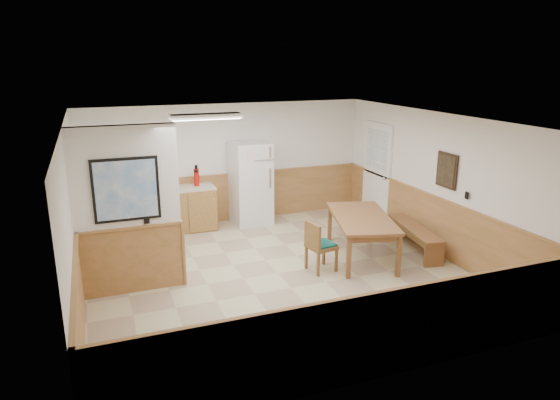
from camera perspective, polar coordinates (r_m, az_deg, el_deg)
name	(u,v)px	position (r m, az deg, el deg)	size (l,w,h in m)	color
ground	(278,273)	(8.25, -0.27, -8.36)	(6.00, 6.00, 0.00)	beige
ceiling	(277,120)	(7.57, -0.29, 9.16)	(6.00, 6.00, 0.02)	white
back_wall	(228,163)	(10.60, -6.01, 4.18)	(6.00, 0.02, 2.50)	white
right_wall	(436,183)	(9.27, 17.36, 1.83)	(0.02, 6.00, 2.50)	white
left_wall	(72,221)	(7.37, -22.71, -2.26)	(0.02, 6.00, 2.50)	white
wainscot_back	(229,198)	(10.76, -5.86, 0.25)	(6.00, 0.04, 1.00)	#C07E4D
wainscot_right	(431,224)	(9.46, 16.89, -2.59)	(0.04, 6.00, 1.00)	#C07E4D
wainscot_left	(79,272)	(7.62, -21.95, -7.62)	(0.04, 6.00, 1.00)	#C07E4D
partition_wall	(128,213)	(7.56, -17.00, -1.40)	(1.50, 0.20, 2.50)	white
kitchen_counter	(175,209)	(10.25, -11.94, -1.04)	(2.20, 0.61, 1.00)	#AD7E3D
exterior_door	(377,172)	(10.81, 10.98, 3.13)	(0.07, 1.02, 2.15)	white
kitchen_window	(123,156)	(10.20, -17.52, 4.78)	(0.80, 0.04, 1.00)	white
wall_painting	(447,170)	(8.96, 18.52, 3.23)	(0.04, 0.50, 0.60)	black
fluorescent_fixture	(206,116)	(8.59, -8.47, 9.43)	(1.20, 0.30, 0.09)	white
refrigerator	(251,184)	(10.44, -3.36, 1.90)	(0.80, 0.75, 1.73)	white
dining_table	(362,221)	(8.78, 9.34, -2.42)	(1.42, 2.05, 0.75)	brown
dining_bench	(414,232)	(9.39, 15.10, -3.57)	(0.64, 1.68, 0.45)	brown
dining_chair	(317,243)	(8.16, 4.29, -4.92)	(0.63, 0.48, 0.85)	brown
fire_extinguisher	(197,177)	(10.20, -9.52, 2.65)	(0.13, 0.13, 0.43)	red
soap_bottle	(125,188)	(10.00, -17.34, 1.36)	(0.06, 0.06, 0.20)	green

